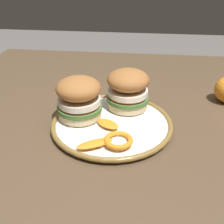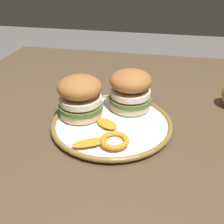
% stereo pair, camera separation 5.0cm
% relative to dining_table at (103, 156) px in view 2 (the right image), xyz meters
% --- Properties ---
extents(dining_table, '(1.17, 1.03, 0.73)m').
position_rel_dining_table_xyz_m(dining_table, '(0.00, 0.00, 0.00)').
color(dining_table, brown).
rests_on(dining_table, ground).
extents(dinner_plate, '(0.29, 0.29, 0.02)m').
position_rel_dining_table_xyz_m(dinner_plate, '(-0.00, 0.02, 0.10)').
color(dinner_plate, white).
rests_on(dinner_plate, dining_table).
extents(sandwich_half_left, '(0.15, 0.15, 0.10)m').
position_rel_dining_table_xyz_m(sandwich_half_left, '(-0.01, -0.06, 0.16)').
color(sandwich_half_left, beige).
rests_on(sandwich_half_left, dinner_plate).
extents(sandwich_half_right, '(0.14, 0.14, 0.10)m').
position_rel_dining_table_xyz_m(sandwich_half_right, '(-0.08, 0.06, 0.16)').
color(sandwich_half_right, beige).
rests_on(sandwich_half_right, dinner_plate).
extents(orange_peel_curled, '(0.08, 0.08, 0.01)m').
position_rel_dining_table_xyz_m(orange_peel_curled, '(0.09, 0.05, 0.12)').
color(orange_peel_curled, orange).
rests_on(orange_peel_curled, dinner_plate).
extents(orange_peel_strip_long, '(0.06, 0.07, 0.01)m').
position_rel_dining_table_xyz_m(orange_peel_strip_long, '(0.02, 0.02, 0.12)').
color(orange_peel_strip_long, orange).
rests_on(orange_peel_strip_long, dinner_plate).
extents(orange_peel_strip_short, '(0.06, 0.08, 0.01)m').
position_rel_dining_table_xyz_m(orange_peel_strip_short, '(0.10, 0.00, 0.12)').
color(orange_peel_strip_short, orange).
rests_on(orange_peel_strip_short, dinner_plate).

